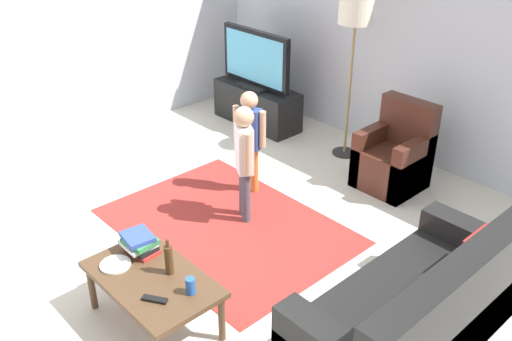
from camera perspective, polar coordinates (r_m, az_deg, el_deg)
The scene contains 17 objects.
ground at distance 4.81m, azimuth -5.34°, elevation -9.15°, with size 7.80×7.80×0.00m, color beige.
wall_back at distance 6.29m, azimuth 16.74°, elevation 12.76°, with size 6.00×0.12×2.70m, color silver.
wall_left at distance 6.68m, azimuth -22.30°, elevation 12.74°, with size 0.12×6.00×2.70m, color silver.
area_rug at distance 5.22m, azimuth -2.99°, elevation -5.62°, with size 2.20×1.60×0.01m, color #9E2D28.
tv_stand at distance 7.21m, azimuth 0.09°, elevation 6.61°, with size 1.20×0.44×0.50m.
tv at distance 7.00m, azimuth -0.03°, elevation 11.16°, with size 1.10×0.28×0.71m.
couch at distance 4.02m, azimuth 16.22°, elevation -13.95°, with size 0.80×1.80×0.86m.
armchair at distance 5.91m, azimuth 13.92°, elevation 1.16°, with size 0.60×0.60×0.90m.
floor_lamp at distance 6.07m, azimuth 10.04°, elevation 14.87°, with size 0.36×0.36×1.78m.
child_near_tv at distance 5.49m, azimuth -0.68°, elevation 3.85°, with size 0.34×0.19×1.06m.
child_center at distance 5.01m, azimuth -1.20°, elevation 1.72°, with size 0.33×0.24×1.12m.
coffee_table at distance 4.06m, azimuth -10.47°, elevation -11.07°, with size 1.00×0.60×0.42m.
book_stack at distance 4.23m, azimuth -11.72°, elevation -7.20°, with size 0.27×0.23×0.15m.
bottle at distance 3.97m, azimuth -8.82°, elevation -8.88°, with size 0.06×0.06×0.28m.
tv_remote at distance 3.83m, azimuth -10.23°, elevation -12.73°, with size 0.17×0.05×0.02m, color black.
soda_can at distance 3.82m, azimuth -6.66°, elevation -11.53°, with size 0.07×0.07×0.12m, color #2659B2.
plate at distance 4.18m, azimuth -14.06°, elevation -9.23°, with size 0.22×0.22×0.02m.
Camera 1 is at (3.09, -2.24, 2.92)m, focal length 39.48 mm.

